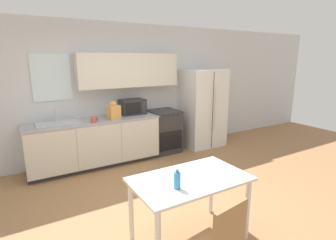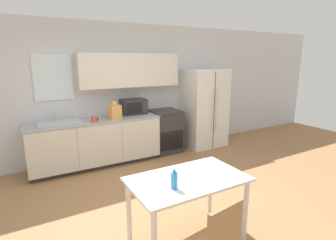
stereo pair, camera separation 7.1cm
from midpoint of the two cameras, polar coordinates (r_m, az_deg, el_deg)
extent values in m
plane|color=#9E7047|center=(3.94, -1.78, -17.37)|extent=(12.00, 12.00, 0.00)
cube|color=silver|center=(5.44, -13.03, 5.98)|extent=(12.00, 0.06, 2.70)
cube|color=silver|center=(5.15, -24.40, 8.42)|extent=(0.66, 0.04, 0.82)
cube|color=beige|center=(5.34, -8.90, 10.67)|extent=(2.04, 0.32, 0.65)
cube|color=#333333|center=(5.34, -15.74, -8.87)|extent=(2.40, 0.59, 0.08)
cube|color=beige|center=(5.17, -15.95, -4.53)|extent=(2.40, 0.65, 0.79)
cube|color=beige|center=(4.74, -24.33, -6.86)|extent=(0.78, 0.01, 0.77)
cube|color=beige|center=(4.87, -14.95, -5.58)|extent=(0.78, 0.01, 0.77)
cube|color=beige|center=(5.12, -6.31, -4.26)|extent=(0.78, 0.01, 0.77)
cube|color=#9EA0A5|center=(5.06, -16.24, -0.12)|extent=(2.42, 0.67, 0.03)
cube|color=#2D2D2D|center=(5.73, -1.24, -2.41)|extent=(0.61, 0.60, 0.92)
cube|color=black|center=(5.52, 0.32, -4.52)|extent=(0.53, 0.01, 0.40)
cylinder|color=#262626|center=(5.29, -1.23, 0.83)|extent=(0.03, 0.02, 0.03)
cylinder|color=#262626|center=(5.34, -0.20, 0.96)|extent=(0.03, 0.02, 0.03)
cylinder|color=#262626|center=(5.40, 0.92, 1.10)|extent=(0.03, 0.02, 0.03)
cylinder|color=#262626|center=(5.46, 1.91, 1.22)|extent=(0.03, 0.02, 0.03)
cube|color=silver|center=(6.13, 7.20, 2.58)|extent=(0.93, 0.72, 1.77)
cube|color=#3F3F3F|center=(5.85, 9.38, 2.00)|extent=(0.01, 0.01, 1.71)
cylinder|color=silver|center=(5.79, 9.17, 2.25)|extent=(0.02, 0.02, 0.97)
cylinder|color=silver|center=(5.86, 9.93, 2.34)|extent=(0.02, 0.02, 0.97)
cube|color=#B7BABC|center=(4.95, -23.14, -0.68)|extent=(0.73, 0.44, 0.02)
cylinder|color=silver|center=(5.10, -23.54, 1.06)|extent=(0.02, 0.02, 0.22)
cylinder|color=silver|center=(5.02, -23.54, 2.06)|extent=(0.02, 0.14, 0.02)
cube|color=#282828|center=(5.40, -8.11, 2.89)|extent=(0.49, 0.34, 0.30)
cube|color=black|center=(5.22, -7.96, 2.54)|extent=(0.31, 0.01, 0.22)
cube|color=#2D2D33|center=(5.31, -5.62, 2.79)|extent=(0.10, 0.01, 0.24)
cylinder|color=#BF4C3F|center=(4.84, -16.38, 0.09)|extent=(0.09, 0.09, 0.10)
torus|color=#BF4C3F|center=(4.86, -15.55, 0.25)|extent=(0.02, 0.08, 0.08)
cube|color=#DB994C|center=(5.01, -12.13, 1.67)|extent=(0.24, 0.22, 0.26)
sphere|color=#DB994C|center=(4.99, -12.22, 3.43)|extent=(0.14, 0.14, 0.12)
cube|color=white|center=(2.88, 4.15, -12.72)|extent=(1.25, 0.74, 0.03)
cylinder|color=white|center=(3.19, 16.23, -18.27)|extent=(0.06, 0.06, 0.73)
cylinder|color=white|center=(3.07, -8.73, -19.16)|extent=(0.06, 0.06, 0.73)
cylinder|color=white|center=(3.58, 8.82, -14.20)|extent=(0.06, 0.06, 0.73)
cube|color=#997047|center=(2.24, 12.35, -23.04)|extent=(0.37, 0.09, 0.48)
cylinder|color=#338CD8|center=(2.62, 1.22, -13.03)|extent=(0.07, 0.07, 0.17)
cylinder|color=#338CD8|center=(2.58, 1.23, -11.06)|extent=(0.03, 0.03, 0.03)
cylinder|color=white|center=(2.57, 1.23, -10.55)|extent=(0.04, 0.04, 0.02)
camera|label=1|loc=(0.04, -90.49, -0.11)|focal=28.00mm
camera|label=2|loc=(0.04, 89.51, 0.11)|focal=28.00mm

